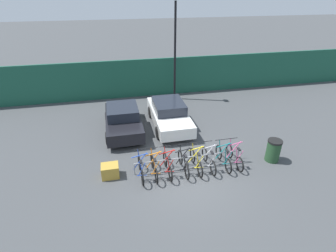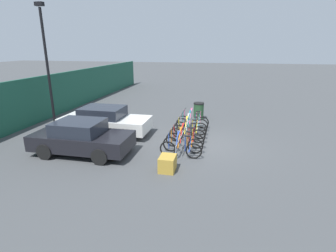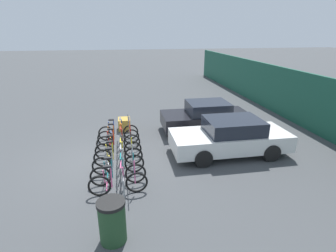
% 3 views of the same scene
% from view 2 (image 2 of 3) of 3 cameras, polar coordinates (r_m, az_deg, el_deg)
% --- Properties ---
extents(ground_plane, '(120.00, 120.00, 0.00)m').
position_cam_2_polar(ground_plane, '(12.20, 6.58, -3.68)').
color(ground_plane, '#424447').
extents(hoarding_wall, '(36.00, 0.16, 2.61)m').
position_cam_2_polar(hoarding_wall, '(15.78, -30.09, 3.82)').
color(hoarding_wall, '#19513D').
rests_on(hoarding_wall, ground).
extents(bike_rack, '(4.65, 0.04, 0.57)m').
position_cam_2_polar(bike_rack, '(12.34, 3.66, -0.90)').
color(bike_rack, gray).
rests_on(bike_rack, ground).
extents(bicycle_blue, '(0.68, 1.71, 1.05)m').
position_cam_2_polar(bicycle_blue, '(10.45, 2.76, -4.97)').
color(bicycle_blue, black).
rests_on(bicycle_blue, ground).
extents(bicycle_orange, '(0.68, 1.71, 1.05)m').
position_cam_2_polar(bicycle_orange, '(10.96, 3.23, -3.91)').
color(bicycle_orange, black).
rests_on(bicycle_orange, ground).
extents(bicycle_red, '(0.68, 1.71, 1.05)m').
position_cam_2_polar(bicycle_red, '(11.49, 3.68, -2.92)').
color(bicycle_red, black).
rests_on(bicycle_red, ground).
extents(bicycle_black, '(0.68, 1.71, 1.05)m').
position_cam_2_polar(bicycle_black, '(12.12, 4.16, -1.84)').
color(bicycle_black, black).
rests_on(bicycle_black, ground).
extents(bicycle_yellow, '(0.68, 1.71, 1.05)m').
position_cam_2_polar(bicycle_yellow, '(12.65, 4.52, -1.04)').
color(bicycle_yellow, black).
rests_on(bicycle_yellow, ground).
extents(bicycle_silver, '(0.68, 1.71, 1.05)m').
position_cam_2_polar(bicycle_silver, '(13.18, 4.86, -0.30)').
color(bicycle_silver, black).
rests_on(bicycle_silver, ground).
extents(bicycle_teal, '(0.68, 1.71, 1.05)m').
position_cam_2_polar(bicycle_teal, '(13.81, 5.22, 0.51)').
color(bicycle_teal, black).
rests_on(bicycle_teal, ground).
extents(bicycle_pink, '(0.68, 1.71, 1.05)m').
position_cam_2_polar(bicycle_pink, '(14.31, 5.48, 1.09)').
color(bicycle_pink, black).
rests_on(bicycle_pink, ground).
extents(car_black, '(1.91, 4.03, 1.40)m').
position_cam_2_polar(car_black, '(11.31, -18.28, -2.42)').
color(car_black, black).
rests_on(car_black, ground).
extents(car_white, '(1.91, 4.43, 1.40)m').
position_cam_2_polar(car_white, '(13.51, -13.55, 1.10)').
color(car_white, silver).
rests_on(car_white, ground).
extents(lamp_post, '(0.24, 0.44, 6.45)m').
position_cam_2_polar(lamp_post, '(16.05, -24.92, 12.97)').
color(lamp_post, black).
rests_on(lamp_post, ground).
extents(trash_bin, '(0.63, 0.63, 1.03)m').
position_cam_2_polar(trash_bin, '(15.97, 6.68, 3.27)').
color(trash_bin, '#234728').
rests_on(trash_bin, ground).
extents(cargo_crate, '(0.70, 0.56, 0.55)m').
position_cam_2_polar(cargo_crate, '(9.44, -0.12, -8.16)').
color(cargo_crate, '#B28C33').
rests_on(cargo_crate, ground).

